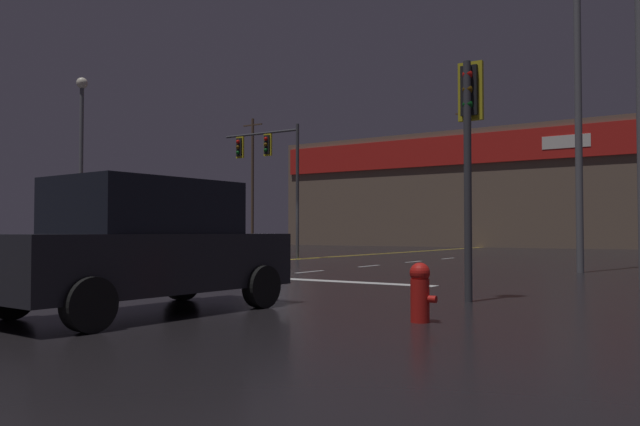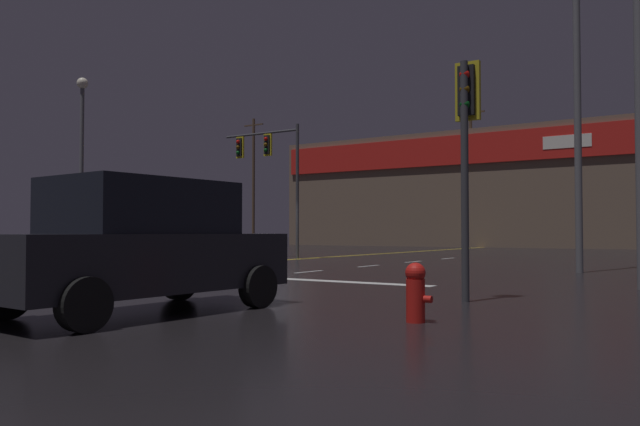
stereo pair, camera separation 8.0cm
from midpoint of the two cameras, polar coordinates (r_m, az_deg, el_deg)
The scene contains 10 objects.
ground_plane at distance 25.40m, azimuth -3.70°, elevation -4.34°, with size 200.00×200.00×0.00m, color black.
road_markings at distance 23.51m, azimuth -4.03°, elevation -4.53°, with size 15.23×60.00×0.01m.
traffic_signal_median at distance 28.04m, azimuth -4.74°, elevation 5.01°, with size 4.11×0.36×5.84m.
traffic_signal_corner_southeast at distance 10.78m, azimuth 13.45°, elevation 7.90°, with size 0.42×0.36×4.01m.
streetlight_near_left at distance 20.13m, azimuth 22.49°, elevation 16.97°, with size 0.56×0.56×12.28m.
streetlight_far_left at distance 33.72m, azimuth -20.88°, elevation 6.21°, with size 0.56×0.56×8.94m.
fire_hydrant at distance 8.07m, azimuth 9.02°, elevation -7.04°, with size 0.35×0.26×0.76m.
parked_car at distance 9.18m, azimuth -15.78°, elevation -2.92°, with size 2.25×4.41×1.88m.
building_backdrop at distance 52.75m, azimuth 16.25°, elevation 1.96°, with size 35.24×10.23×8.97m.
utility_pole_row at distance 48.92m, azimuth 12.75°, elevation 3.55°, with size 46.19×0.26×11.86m.
Camera 2 is at (15.20, -20.32, 1.15)m, focal length 35.00 mm.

